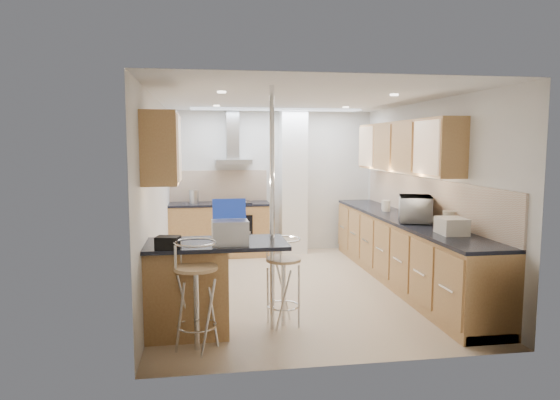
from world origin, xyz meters
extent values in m
plane|color=#D5B18E|center=(0.00, 0.00, 0.00)|extent=(4.80, 4.80, 0.00)
cube|color=silver|center=(0.00, 2.40, 1.25)|extent=(3.60, 0.04, 2.50)
cube|color=silver|center=(0.00, -2.40, 1.25)|extent=(3.60, 0.04, 2.50)
cube|color=silver|center=(-1.80, 0.00, 1.25)|extent=(0.04, 4.80, 2.50)
cube|color=silver|center=(1.80, 0.00, 1.25)|extent=(0.04, 4.80, 2.50)
cube|color=silver|center=(0.00, 0.00, 2.50)|extent=(3.60, 4.80, 0.02)
cube|color=#A27040|center=(1.63, 0.40, 1.88)|extent=(0.34, 3.00, 0.72)
cube|color=#A27040|center=(-1.63, -1.35, 1.88)|extent=(0.34, 0.62, 0.72)
cube|color=beige|center=(1.79, 0.00, 1.18)|extent=(0.03, 4.40, 0.56)
cube|color=beige|center=(-0.95, 2.38, 1.18)|extent=(1.70, 0.03, 0.56)
cube|color=white|center=(0.35, 2.20, 1.25)|extent=(0.45, 0.40, 2.50)
cube|color=#BBBEC0|center=(-0.70, 2.15, 1.62)|extent=(0.62, 0.48, 0.08)
cube|color=#BBBEC0|center=(-0.70, 2.29, 2.06)|extent=(0.22, 0.20, 0.88)
cylinder|color=silver|center=(-0.53, -1.45, 1.25)|extent=(0.05, 0.05, 2.50)
cube|color=black|center=(-0.70, 1.79, 0.45)|extent=(0.58, 0.02, 0.58)
cube|color=black|center=(-0.70, 2.10, 0.93)|extent=(0.58, 0.50, 0.02)
cube|color=tan|center=(0.00, 1.80, 2.48)|extent=(2.80, 0.35, 0.02)
cube|color=#A27040|center=(1.50, 0.00, 0.44)|extent=(0.60, 4.40, 0.88)
cube|color=black|center=(1.50, 0.00, 0.90)|extent=(0.63, 4.40, 0.04)
cube|color=#A27040|center=(-0.95, 2.10, 0.44)|extent=(1.70, 0.60, 0.88)
cube|color=black|center=(-0.95, 2.10, 0.90)|extent=(1.70, 0.63, 0.04)
cube|color=#A27040|center=(-1.12, -1.45, 0.45)|extent=(1.35, 0.62, 0.90)
cube|color=black|center=(-1.12, -1.45, 0.92)|extent=(1.47, 0.72, 0.04)
imported|color=white|center=(1.50, -0.37, 1.09)|extent=(0.58, 0.70, 0.33)
cube|color=#A3A7AB|center=(-0.97, -1.60, 1.06)|extent=(0.36, 0.27, 0.24)
cube|color=black|center=(-1.56, -1.71, 1.00)|extent=(0.25, 0.20, 0.12)
cylinder|color=beige|center=(1.48, 0.63, 1.00)|extent=(0.15, 0.15, 0.17)
cylinder|color=beige|center=(1.54, 0.82, 0.99)|extent=(0.13, 0.13, 0.14)
cylinder|color=#B4A890|center=(1.68, -0.91, 1.02)|extent=(0.16, 0.16, 0.20)
cylinder|color=white|center=(1.47, -0.49, 0.99)|extent=(0.13, 0.13, 0.15)
cube|color=beige|center=(1.51, -1.30, 1.01)|extent=(0.30, 0.37, 0.18)
cylinder|color=#BBBEC0|center=(-1.38, 2.11, 1.03)|extent=(0.16, 0.16, 0.23)
camera|label=1|loc=(-1.22, -6.43, 1.92)|focal=32.00mm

